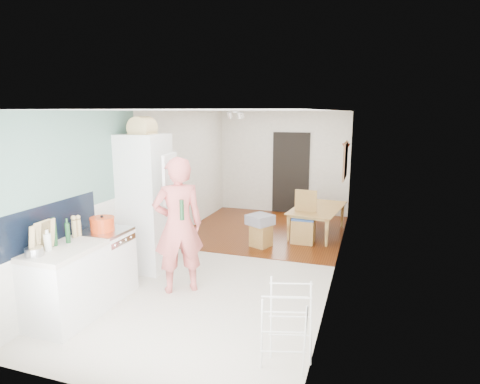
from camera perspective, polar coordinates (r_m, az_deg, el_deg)
The scene contains 32 objects.
room_shell at distance 6.59m, azimuth -0.31°, elevation 0.57°, with size 3.20×7.00×2.50m, color white, non-canonical shape.
floor at distance 6.93m, azimuth -0.29°, elevation -9.64°, with size 3.20×7.00×0.01m, color beige.
wood_floor_overlay at distance 8.61m, azimuth 3.64°, elevation -5.40°, with size 3.20×3.30×0.01m, color #5A2709.
sage_wall_panel at distance 5.55m, azimuth -23.08°, elevation 3.91°, with size 0.02×3.00×1.30m, color slate.
tile_splashback at distance 5.28m, azimuth -26.36°, elevation -4.46°, with size 0.02×1.90×0.50m, color black.
doorway_recess at distance 9.91m, azimuth 7.22°, elevation 2.64°, with size 0.90×0.04×2.00m, color black.
base_cabinet at distance 5.32m, azimuth -23.42°, elevation -12.30°, with size 0.60×0.90×0.86m, color white.
worktop at distance 5.17m, azimuth -23.82°, elevation -7.60°, with size 0.62×0.92×0.06m, color beige.
range_cooker at distance 5.85m, azimuth -18.53°, elevation -9.69°, with size 0.60×0.60×0.88m, color white.
cooker_top at distance 5.71m, azimuth -18.82°, elevation -5.36°, with size 0.60×0.60×0.04m, color #B8B7BA.
fridge_housing at distance 6.46m, azimuth -13.30°, elevation -1.54°, with size 0.66×0.66×2.15m, color white.
fridge_door at distance 5.82m, azimuth -9.91°, elevation 1.96°, with size 0.56×0.04×0.70m, color white.
fridge_interior at distance 6.22m, azimuth -11.05°, elevation 2.51°, with size 0.02×0.52×0.66m, color white.
pinboard at distance 8.10m, azimuth 14.77°, elevation 4.36°, with size 0.03×0.90×0.70m, color tan.
pinboard_frame at distance 8.11m, azimuth 14.66°, elevation 4.37°, with size 0.01×0.94×0.74m, color #AB8745.
wall_sconce at distance 8.73m, azimuth 14.85°, elevation 6.15°, with size 0.18×0.18×0.16m, color maroon.
person at distance 5.54m, azimuth -8.81°, elevation -3.02°, with size 0.82×0.54×2.24m, color #D86561.
dining_table at distance 8.40m, azimuth 11.10°, elevation -4.35°, with size 1.37×0.76×0.48m, color #AB8745.
dining_chair at distance 7.76m, azimuth 9.05°, elevation -3.61°, with size 0.42×0.42×1.00m, color #AB8745, non-canonical shape.
stool at distance 7.51m, azimuth 3.00°, elevation -6.26°, with size 0.32×0.32×0.42m, color #AB8745, non-canonical shape.
grey_drape at distance 7.45m, azimuth 2.88°, elevation -3.96°, with size 0.41×0.41×0.18m, color gray.
drying_rack at distance 4.14m, azimuth 6.70°, elevation -18.65°, with size 0.43×0.39×0.83m, color white, non-canonical shape.
bread_bin at distance 6.28m, azimuth -13.71°, elevation 8.86°, with size 0.36×0.34×0.19m, color tan, non-canonical shape.
red_casserole at distance 5.66m, azimuth -18.99°, elevation -4.32°, with size 0.32×0.32×0.19m, color red.
steel_pan at distance 5.00m, azimuth -27.24°, elevation -7.57°, with size 0.19×0.19×0.10m, color #B8B7BA.
held_bottle at distance 5.30m, azimuth -8.28°, elevation -2.54°, with size 0.06×0.06×0.27m, color #16401F.
bottle_a at distance 5.24m, azimuth -24.93°, elevation -5.51°, with size 0.06×0.06×0.28m, color #16401F.
bottle_b at distance 5.29m, azimuth -23.31°, elevation -5.38°, with size 0.06×0.06×0.25m, color #16401F.
bottle_c at distance 5.11m, azimuth -25.67°, elevation -6.45°, with size 0.08×0.08×0.20m, color silver.
pepper_mill_front at distance 5.49m, azimuth -22.50°, elevation -4.86°, with size 0.06×0.06×0.22m, color tan.
pepper_mill_back at distance 5.54m, azimuth -21.96°, elevation -4.73°, with size 0.06×0.06×0.21m, color tan.
chopping_boards at distance 5.07m, azimuth -26.33°, elevation -5.67°, with size 0.04×0.27×0.36m, color tan, non-canonical shape.
Camera 1 is at (2.06, -6.14, 2.48)m, focal length 30.00 mm.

